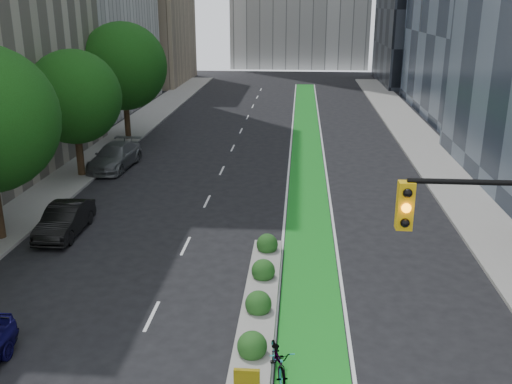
% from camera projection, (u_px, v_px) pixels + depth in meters
% --- Properties ---
extents(sidewalk_left, '(3.60, 90.00, 0.15)m').
position_uv_depth(sidewalk_left, '(87.00, 162.00, 38.33)').
color(sidewalk_left, gray).
rests_on(sidewalk_left, ground).
extents(sidewalk_right, '(3.60, 90.00, 0.15)m').
position_uv_depth(sidewalk_right, '(445.00, 170.00, 36.59)').
color(sidewalk_right, gray).
rests_on(sidewalk_right, ground).
extents(bike_lane_paint, '(2.20, 70.00, 0.01)m').
position_uv_depth(bike_lane_paint, '(307.00, 149.00, 41.99)').
color(bike_lane_paint, '#188520').
rests_on(bike_lane_paint, ground).
extents(tree_midfar, '(5.60, 5.60, 7.76)m').
position_uv_depth(tree_midfar, '(74.00, 97.00, 33.89)').
color(tree_midfar, black).
rests_on(tree_midfar, ground).
extents(tree_far, '(6.60, 6.60, 9.00)m').
position_uv_depth(tree_far, '(123.00, 66.00, 43.11)').
color(tree_far, black).
rests_on(tree_far, ground).
extents(median_planter, '(1.20, 10.26, 1.10)m').
position_uv_depth(median_planter, '(260.00, 296.00, 20.29)').
color(median_planter, gray).
rests_on(median_planter, ground).
extents(bicycle, '(1.13, 2.13, 1.06)m').
position_uv_depth(bicycle, '(278.00, 359.00, 16.44)').
color(bicycle, gray).
rests_on(bicycle, ground).
extents(parked_car_left_mid, '(1.60, 4.37, 1.43)m').
position_uv_depth(parked_car_left_mid, '(65.00, 220.00, 26.45)').
color(parked_car_left_mid, black).
rests_on(parked_car_left_mid, ground).
extents(parked_car_left_far, '(2.59, 5.59, 1.58)m').
position_uv_depth(parked_car_left_far, '(115.00, 156.00, 37.05)').
color(parked_car_left_far, '#5C5F61').
rests_on(parked_car_left_far, ground).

